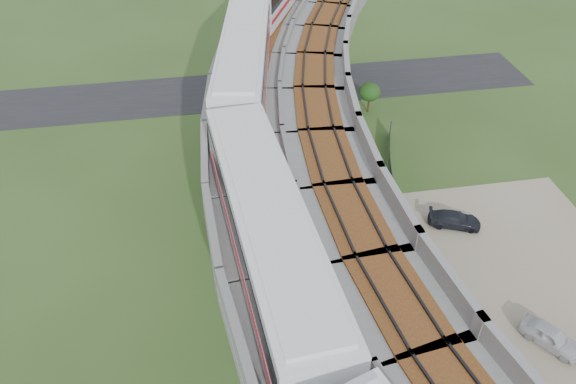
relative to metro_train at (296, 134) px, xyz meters
name	(u,v)px	position (x,y,z in m)	size (l,w,h in m)	color
ground	(294,323)	(-0.38, -1.96, -12.31)	(160.00, 160.00, 0.00)	#2F4A1D
dirt_lot	(525,318)	(13.62, -3.96, -12.29)	(18.00, 26.00, 0.04)	gray
asphalt_road	(242,90)	(-0.38, 28.04, -12.29)	(60.00, 8.00, 0.03)	#232326
viaduct	(369,202)	(3.46, -1.96, -3.26)	(19.58, 73.98, 11.40)	#99968E
metro_train	(296,134)	(0.00, 0.00, 0.00)	(11.52, 61.30, 3.64)	silver
fence	(448,295)	(9.37, -1.96, -11.56)	(3.87, 38.73, 1.50)	#2D382D
tree_0	(370,92)	(11.06, 21.72, -10.19)	(2.01, 2.01, 2.99)	#382314
tree_1	(370,164)	(7.91, 10.78, -10.39)	(2.24, 2.24, 2.88)	#382314
tree_2	(387,229)	(6.90, 3.21, -10.27)	(3.13, 3.13, 3.37)	#382314
tree_3	(426,342)	(6.08, -6.12, -10.06)	(2.62, 2.62, 3.37)	#382314
car_white	(551,337)	(14.04, -5.91, -11.66)	(1.44, 3.57, 1.22)	silver
car_dark	(455,220)	(12.67, 4.84, -11.72)	(1.53, 3.76, 1.09)	black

